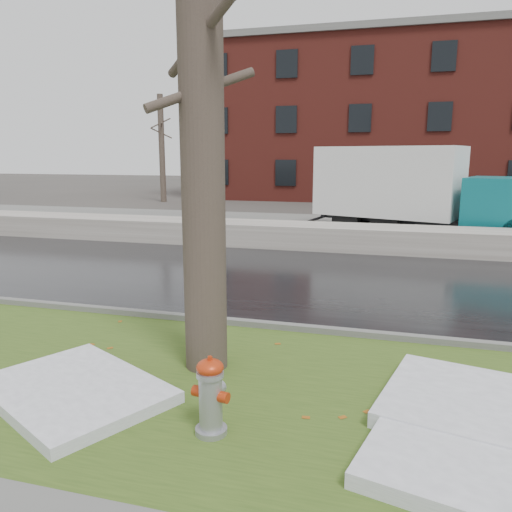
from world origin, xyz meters
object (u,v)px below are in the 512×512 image
(tree, at_px, (201,96))
(box_truck, at_px, (416,189))
(fire_hydrant, at_px, (211,393))
(worker, at_px, (211,192))

(tree, distance_m, box_truck, 13.20)
(tree, bearing_deg, fire_hydrant, -67.41)
(tree, relative_size, box_truck, 0.74)
(fire_hydrant, height_order, worker, worker)
(tree, distance_m, worker, 9.56)
(worker, bearing_deg, fire_hydrant, 115.80)
(fire_hydrant, height_order, box_truck, box_truck)
(box_truck, bearing_deg, fire_hydrant, -80.94)
(fire_hydrant, relative_size, tree, 0.12)
(tree, height_order, worker, tree)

